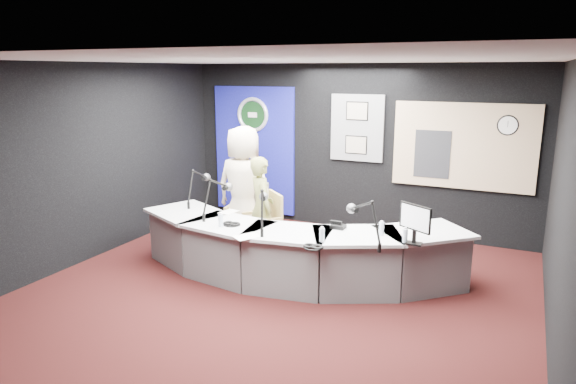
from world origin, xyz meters
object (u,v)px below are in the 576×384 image
at_px(broadcast_desk, 290,251).
at_px(armchair_right, 262,224).
at_px(person_man, 244,187).
at_px(person_woman, 261,208).
at_px(armchair_left, 244,218).

bearing_deg(broadcast_desk, armchair_right, 143.69).
relative_size(person_man, person_woman, 1.25).
distance_m(armchair_right, person_woman, 0.24).
height_order(armchair_right, person_woman, person_woman).
bearing_deg(armchair_left, broadcast_desk, -44.94).
bearing_deg(person_man, person_woman, 143.50).
height_order(broadcast_desk, person_woman, person_woman).
distance_m(armchair_left, person_woman, 0.68).
height_order(armchair_left, armchair_right, armchair_right).
xyz_separation_m(broadcast_desk, person_man, (-1.18, 0.86, 0.57)).
distance_m(broadcast_desk, person_woman, 0.94).
distance_m(broadcast_desk, person_man, 1.57).
relative_size(armchair_left, armchair_right, 0.87).
bearing_deg(person_man, broadcast_desk, 143.03).
bearing_deg(broadcast_desk, person_woman, 143.69).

